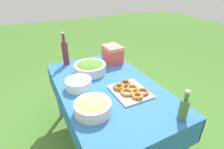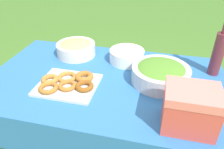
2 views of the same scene
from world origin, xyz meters
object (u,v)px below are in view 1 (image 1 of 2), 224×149
olive_oil_bottle (184,109)px  donut_platter (130,90)px  salad_bowl (90,67)px  wine_bottle (65,52)px  pasta_bowl (93,106)px  cooler_box (112,54)px  plate_stack (79,84)px

olive_oil_bottle → donut_platter: bearing=-161.9°
salad_bowl → wine_bottle: wine_bottle is taller
pasta_bowl → donut_platter: bearing=104.4°
donut_platter → cooler_box: bearing=165.7°
wine_bottle → cooler_box: bearing=70.1°
salad_bowl → wine_bottle: (-0.32, -0.17, 0.09)m
salad_bowl → pasta_bowl: 0.64m
olive_oil_bottle → plate_stack: bearing=-144.4°
pasta_bowl → wine_bottle: size_ratio=0.73×
wine_bottle → plate_stack: bearing=-3.1°
cooler_box → wine_bottle: bearing=-109.9°
salad_bowl → olive_oil_bottle: size_ratio=1.41×
salad_bowl → olive_oil_bottle: (0.95, 0.31, 0.03)m
plate_stack → donut_platter: bearing=53.4°
donut_platter → pasta_bowl: bearing=-75.6°
pasta_bowl → plate_stack: bearing=178.3°
plate_stack → cooler_box: 0.65m
salad_bowl → wine_bottle: 0.37m
plate_stack → pasta_bowl: bearing=-1.7°
pasta_bowl → cooler_box: size_ratio=1.19×
pasta_bowl → olive_oil_bottle: (0.35, 0.53, 0.04)m
pasta_bowl → donut_platter: pasta_bowl is taller
pasta_bowl → wine_bottle: 0.93m
pasta_bowl → wine_bottle: bearing=177.5°
pasta_bowl → wine_bottle: wine_bottle is taller
salad_bowl → plate_stack: bearing=-40.5°
cooler_box → salad_bowl: bearing=-67.7°
salad_bowl → wine_bottle: size_ratio=0.90×
salad_bowl → pasta_bowl: salad_bowl is taller
cooler_box → plate_stack: bearing=-55.2°
salad_bowl → cooler_box: (-0.14, 0.33, 0.04)m
salad_bowl → donut_platter: bearing=18.4°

